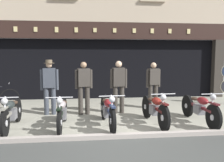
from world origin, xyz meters
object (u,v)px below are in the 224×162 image
object	(u,v)px
motorcycle_center	(108,110)
shopkeeper_center	(84,85)
salesman_left	(50,84)
salesman_right	(119,84)
motorcycle_center_right	(155,108)
motorcycle_right	(200,108)
motorcycle_center_left	(62,112)
motorcycle_left	(12,112)
assistant_far_right	(153,83)
advert_board_near	(44,56)

from	to	relation	value
motorcycle_center	shopkeeper_center	distance (m)	1.60
salesman_left	salesman_right	world-z (taller)	salesman_left
motorcycle_center_right	motorcycle_right	distance (m)	1.27
motorcycle_center	salesman_left	world-z (taller)	salesman_left
salesman_right	shopkeeper_center	bearing A→B (deg)	-3.97
motorcycle_center_left	motorcycle_right	world-z (taller)	motorcycle_right
motorcycle_left	salesman_left	size ratio (longest dim) A/B	1.15
motorcycle_center	salesman_right	size ratio (longest dim) A/B	1.24
motorcycle_center	assistant_far_right	xyz separation A→B (m)	(1.82, 2.01, 0.47)
motorcycle_center_left	shopkeeper_center	bearing A→B (deg)	-111.17
motorcycle_center_right	motorcycle_right	bearing A→B (deg)	174.60
motorcycle_right	salesman_right	xyz separation A→B (m)	(-2.06, 1.41, 0.51)
salesman_left	assistant_far_right	size ratio (longest dim) A/B	1.06
motorcycle_left	shopkeeper_center	distance (m)	2.31
motorcycle_center	motorcycle_center_right	size ratio (longest dim) A/B	1.06
motorcycle_center	salesman_left	distance (m)	2.30
salesman_right	motorcycle_center_right	bearing A→B (deg)	114.48
shopkeeper_center	motorcycle_center_right	bearing A→B (deg)	132.23
motorcycle_center_right	motorcycle_right	xyz separation A→B (m)	(1.27, -0.04, -0.00)
motorcycle_right	motorcycle_center_left	bearing A→B (deg)	-0.67
shopkeeper_center	assistant_far_right	world-z (taller)	shopkeeper_center
shopkeeper_center	salesman_left	bearing A→B (deg)	-16.95
motorcycle_left	motorcycle_center	distance (m)	2.44
shopkeeper_center	assistant_far_right	xyz separation A→B (m)	(2.44, 0.62, -0.02)
motorcycle_center_right	motorcycle_right	size ratio (longest dim) A/B	0.95
assistant_far_right	advert_board_near	world-z (taller)	advert_board_near
salesman_left	motorcycle_right	bearing A→B (deg)	155.34
motorcycle_center	motorcycle_center_right	world-z (taller)	motorcycle_center_right
motorcycle_left	motorcycle_right	world-z (taller)	motorcycle_right
salesman_left	motorcycle_center_left	bearing A→B (deg)	103.64
motorcycle_left	salesman_right	size ratio (longest dim) A/B	1.18
motorcycle_center	shopkeeper_center	bearing A→B (deg)	-69.61
motorcycle_center_right	salesman_right	size ratio (longest dim) A/B	1.17
motorcycle_center	motorcycle_center_right	distance (m)	1.29
salesman_left	salesman_right	size ratio (longest dim) A/B	1.02
motorcycle_center_left	assistant_far_right	distance (m)	3.64
motorcycle_left	assistant_far_right	world-z (taller)	assistant_far_right
motorcycle_center	motorcycle_center_left	bearing A→B (deg)	-2.93
shopkeeper_center	salesman_right	world-z (taller)	salesman_right
salesman_left	advert_board_near	world-z (taller)	advert_board_near
motorcycle_center_left	motorcycle_center	xyz separation A→B (m)	(1.17, 0.02, 0.01)
advert_board_near	motorcycle_center_right	bearing A→B (deg)	-49.76
shopkeeper_center	motorcycle_right	bearing A→B (deg)	143.71
motorcycle_right	salesman_left	world-z (taller)	salesman_left
motorcycle_center	motorcycle_right	distance (m)	2.56
motorcycle_left	advert_board_near	size ratio (longest dim) A/B	2.17
motorcycle_right	advert_board_near	distance (m)	6.72
motorcycle_center	advert_board_near	world-z (taller)	advert_board_near
motorcycle_center_left	salesman_right	size ratio (longest dim) A/B	1.16
advert_board_near	assistant_far_right	bearing A→B (deg)	-29.49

